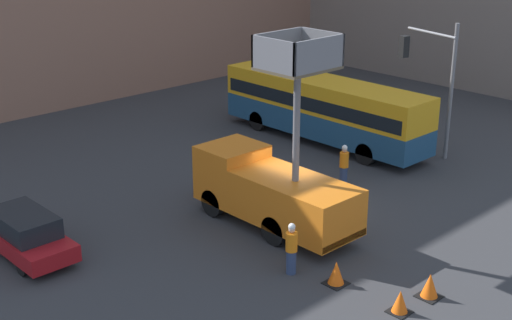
{
  "coord_description": "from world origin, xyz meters",
  "views": [
    {
      "loc": [
        -18.08,
        -16.88,
        11.21
      ],
      "look_at": [
        -1.35,
        0.87,
        2.34
      ],
      "focal_mm": 50.0,
      "sensor_mm": 36.0,
      "label": 1
    }
  ],
  "objects_px": {
    "city_bus": "(324,106)",
    "road_worker_directing": "(344,165)",
    "traffic_cone_near_truck": "(336,273)",
    "traffic_cone_far_side": "(400,302)",
    "traffic_cone_mid_road": "(430,286)",
    "parked_car_curbside": "(23,232)",
    "traffic_light_pole": "(436,72)",
    "road_worker_near_truck": "(291,249)",
    "utility_truck": "(272,186)"
  },
  "relations": [
    {
      "from": "utility_truck",
      "to": "city_bus",
      "type": "height_order",
      "value": "utility_truck"
    },
    {
      "from": "traffic_cone_far_side",
      "to": "parked_car_curbside",
      "type": "distance_m",
      "value": 12.55
    },
    {
      "from": "parked_car_curbside",
      "to": "traffic_light_pole",
      "type": "bearing_deg",
      "value": -13.55
    },
    {
      "from": "road_worker_near_truck",
      "to": "parked_car_curbside",
      "type": "xyz_separation_m",
      "value": [
        -5.55,
        7.15,
        -0.1
      ]
    },
    {
      "from": "city_bus",
      "to": "traffic_cone_far_side",
      "type": "xyz_separation_m",
      "value": [
        -10.13,
        -11.99,
        -1.49
      ]
    },
    {
      "from": "road_worker_near_truck",
      "to": "city_bus",
      "type": "bearing_deg",
      "value": 138.41
    },
    {
      "from": "traffic_cone_near_truck",
      "to": "traffic_cone_far_side",
      "type": "distance_m",
      "value": 2.34
    },
    {
      "from": "road_worker_near_truck",
      "to": "traffic_cone_far_side",
      "type": "xyz_separation_m",
      "value": [
        0.63,
        -3.76,
        -0.54
      ]
    },
    {
      "from": "traffic_light_pole",
      "to": "traffic_cone_mid_road",
      "type": "xyz_separation_m",
      "value": [
        -10.04,
        -6.78,
        -3.81
      ]
    },
    {
      "from": "traffic_cone_mid_road",
      "to": "traffic_cone_far_side",
      "type": "relative_size",
      "value": 1.09
    },
    {
      "from": "road_worker_near_truck",
      "to": "parked_car_curbside",
      "type": "bearing_deg",
      "value": -131.2
    },
    {
      "from": "traffic_cone_far_side",
      "to": "parked_car_curbside",
      "type": "height_order",
      "value": "parked_car_curbside"
    },
    {
      "from": "traffic_light_pole",
      "to": "parked_car_curbside",
      "type": "xyz_separation_m",
      "value": [
        -17.57,
        4.24,
        -3.41
      ]
    },
    {
      "from": "traffic_cone_mid_road",
      "to": "parked_car_curbside",
      "type": "distance_m",
      "value": 13.35
    },
    {
      "from": "traffic_cone_near_truck",
      "to": "parked_car_curbside",
      "type": "height_order",
      "value": "parked_car_curbside"
    },
    {
      "from": "utility_truck",
      "to": "parked_car_curbside",
      "type": "relative_size",
      "value": 1.51
    },
    {
      "from": "utility_truck",
      "to": "traffic_light_pole",
      "type": "bearing_deg",
      "value": -0.17
    },
    {
      "from": "traffic_light_pole",
      "to": "road_worker_directing",
      "type": "relative_size",
      "value": 3.51
    },
    {
      "from": "traffic_light_pole",
      "to": "traffic_cone_far_side",
      "type": "bearing_deg",
      "value": -149.6
    },
    {
      "from": "utility_truck",
      "to": "parked_car_curbside",
      "type": "distance_m",
      "value": 8.72
    },
    {
      "from": "traffic_cone_mid_road",
      "to": "traffic_cone_far_side",
      "type": "bearing_deg",
      "value": 175.82
    },
    {
      "from": "utility_truck",
      "to": "traffic_cone_near_truck",
      "type": "bearing_deg",
      "value": -109.16
    },
    {
      "from": "traffic_light_pole",
      "to": "traffic_cone_mid_road",
      "type": "relative_size",
      "value": 8.04
    },
    {
      "from": "utility_truck",
      "to": "traffic_cone_near_truck",
      "type": "height_order",
      "value": "utility_truck"
    },
    {
      "from": "utility_truck",
      "to": "road_worker_directing",
      "type": "relative_size",
      "value": 4.04
    },
    {
      "from": "utility_truck",
      "to": "road_worker_near_truck",
      "type": "height_order",
      "value": "utility_truck"
    },
    {
      "from": "road_worker_near_truck",
      "to": "road_worker_directing",
      "type": "bearing_deg",
      "value": 129.08
    },
    {
      "from": "road_worker_near_truck",
      "to": "traffic_cone_near_truck",
      "type": "distance_m",
      "value": 1.61
    },
    {
      "from": "city_bus",
      "to": "traffic_cone_near_truck",
      "type": "relative_size",
      "value": 14.96
    },
    {
      "from": "city_bus",
      "to": "road_worker_near_truck",
      "type": "distance_m",
      "value": 13.57
    },
    {
      "from": "traffic_cone_mid_road",
      "to": "traffic_cone_near_truck",
      "type": "bearing_deg",
      "value": 120.72
    },
    {
      "from": "traffic_light_pole",
      "to": "traffic_cone_mid_road",
      "type": "distance_m",
      "value": 12.7
    },
    {
      "from": "traffic_cone_near_truck",
      "to": "traffic_cone_far_side",
      "type": "height_order",
      "value": "traffic_cone_near_truck"
    },
    {
      "from": "traffic_cone_far_side",
      "to": "traffic_cone_mid_road",
      "type": "bearing_deg",
      "value": -4.18
    },
    {
      "from": "utility_truck",
      "to": "traffic_cone_near_truck",
      "type": "xyz_separation_m",
      "value": [
        -1.52,
        -4.38,
        -1.2
      ]
    },
    {
      "from": "traffic_cone_far_side",
      "to": "road_worker_near_truck",
      "type": "bearing_deg",
      "value": 99.44
    },
    {
      "from": "city_bus",
      "to": "road_worker_directing",
      "type": "relative_size",
      "value": 6.43
    },
    {
      "from": "city_bus",
      "to": "traffic_light_pole",
      "type": "xyz_separation_m",
      "value": [
        1.27,
        -5.3,
        2.35
      ]
    },
    {
      "from": "utility_truck",
      "to": "road_worker_directing",
      "type": "height_order",
      "value": "utility_truck"
    },
    {
      "from": "traffic_cone_near_truck",
      "to": "road_worker_directing",
      "type": "bearing_deg",
      "value": 38.57
    },
    {
      "from": "road_worker_near_truck",
      "to": "traffic_light_pole",
      "type": "bearing_deg",
      "value": 114.65
    },
    {
      "from": "road_worker_directing",
      "to": "traffic_cone_mid_road",
      "type": "distance_m",
      "value": 9.14
    },
    {
      "from": "road_worker_near_truck",
      "to": "parked_car_curbside",
      "type": "relative_size",
      "value": 0.37
    },
    {
      "from": "traffic_cone_near_truck",
      "to": "road_worker_near_truck",
      "type": "bearing_deg",
      "value": 110.45
    },
    {
      "from": "traffic_light_pole",
      "to": "traffic_cone_far_side",
      "type": "relative_size",
      "value": 8.8
    },
    {
      "from": "road_worker_near_truck",
      "to": "road_worker_directing",
      "type": "relative_size",
      "value": 0.99
    },
    {
      "from": "utility_truck",
      "to": "road_worker_near_truck",
      "type": "distance_m",
      "value": 3.66
    },
    {
      "from": "utility_truck",
      "to": "road_worker_directing",
      "type": "distance_m",
      "value": 5.07
    },
    {
      "from": "parked_car_curbside",
      "to": "city_bus",
      "type": "bearing_deg",
      "value": 3.75
    },
    {
      "from": "road_worker_near_truck",
      "to": "traffic_cone_mid_road",
      "type": "relative_size",
      "value": 2.26
    }
  ]
}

